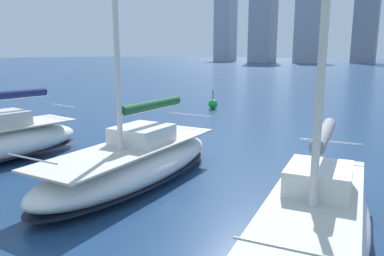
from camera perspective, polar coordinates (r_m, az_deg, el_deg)
sailboat_grey at (r=8.76m, az=18.16°, el=-12.49°), size 3.28×7.61×10.53m
sailboat_forest at (r=12.24m, az=-8.79°, el=-4.89°), size 3.03×8.24×13.02m
channel_buoy at (r=28.11m, az=3.21°, el=3.67°), size 0.70×0.70×1.40m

